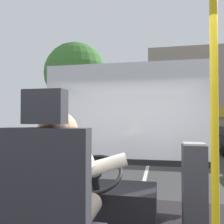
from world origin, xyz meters
name	(u,v)px	position (x,y,z in m)	size (l,w,h in m)	color
ground	(149,161)	(0.00, 8.80, -0.02)	(18.00, 44.00, 0.06)	#373737
bus_driver	(62,189)	(-0.11, -0.41, 1.48)	(0.76, 0.58, 0.75)	#332D28
steering_console	(105,203)	(-0.11, 0.73, 0.99)	(1.10, 0.97, 0.78)	black
handrail_pole	(215,150)	(0.78, -0.34, 1.74)	(0.04, 0.04, 1.93)	gold
fare_box	(194,186)	(0.82, 0.79, 1.21)	(0.23, 0.23, 0.89)	#333338
windshield_panel	(126,124)	(0.00, 1.62, 1.82)	(2.50, 0.08, 1.48)	silver
street_tree	(76,74)	(-3.70, 9.45, 4.10)	(3.12, 3.12, 5.69)	#4C3828
parked_car_charcoal	(210,134)	(4.34, 17.92, 0.64)	(1.83, 4.35, 1.25)	#474C51
parked_car_silver	(200,130)	(4.38, 22.71, 0.68)	(1.90, 4.49, 1.31)	silver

